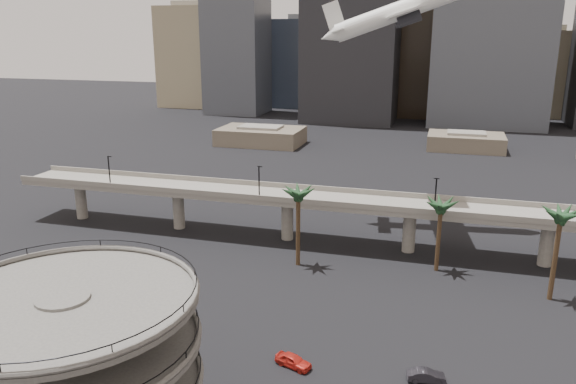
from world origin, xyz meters
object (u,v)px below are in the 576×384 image
(car_b, at_px, (426,376))
(airborne_jet, at_px, (406,9))
(parking_ramp, at_px, (71,366))
(overpass, at_px, (347,206))
(car_a, at_px, (293,361))

(car_b, bearing_deg, airborne_jet, -1.96)
(car_b, bearing_deg, parking_ramp, 114.62)
(overpass, bearing_deg, car_b, -67.35)
(car_b, bearing_deg, car_a, 83.92)
(parking_ramp, xyz_separation_m, overpass, (13.00, 59.00, -2.50))
(parking_ramp, bearing_deg, overpass, 77.57)
(overpass, height_order, car_b, overpass)
(parking_ramp, height_order, car_b, parking_ramp)
(car_a, height_order, car_b, car_a)
(parking_ramp, height_order, overpass, parking_ramp)
(car_a, bearing_deg, parking_ramp, 163.42)
(parking_ramp, bearing_deg, airborne_jet, 75.09)
(parking_ramp, relative_size, car_b, 5.27)
(car_a, bearing_deg, car_b, -65.59)
(car_a, distance_m, car_b, 14.84)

